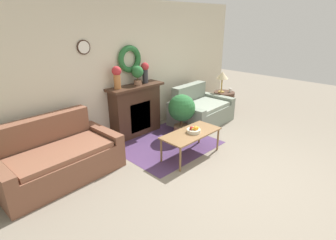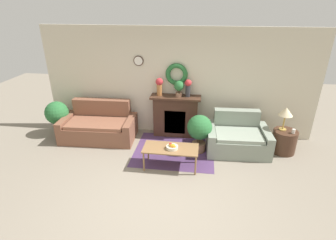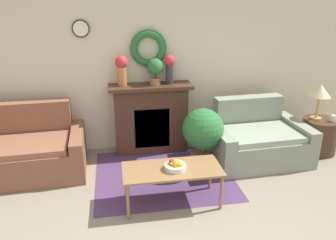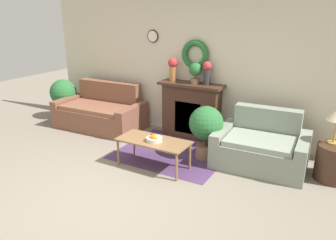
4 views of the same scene
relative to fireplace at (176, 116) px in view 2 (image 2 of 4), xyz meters
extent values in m
plane|color=gray|center=(0.00, -2.54, -0.54)|extent=(16.00, 16.00, 0.00)
cube|color=#4C335B|center=(0.07, -0.82, -0.54)|extent=(1.83, 1.62, 0.01)
cube|color=beige|center=(0.00, 0.21, 0.81)|extent=(6.80, 0.06, 2.70)
cylinder|color=#382319|center=(-0.94, 0.16, 1.34)|extent=(0.25, 0.02, 0.25)
cylinder|color=white|center=(-0.94, 0.15, 1.34)|extent=(0.21, 0.01, 0.21)
torus|color=#286633|center=(0.00, 0.12, 1.04)|extent=(0.54, 0.11, 0.54)
cube|color=#42281C|center=(0.00, 0.01, -0.03)|extent=(1.10, 0.34, 1.02)
cube|color=black|center=(0.00, -0.15, -0.12)|extent=(0.53, 0.02, 0.61)
cube|color=orange|center=(0.00, -0.16, -0.19)|extent=(0.42, 0.01, 0.34)
cube|color=#42281C|center=(0.00, -0.03, 0.51)|extent=(1.24, 0.41, 0.05)
cube|color=brown|center=(-1.89, -0.58, -0.33)|extent=(1.50, 0.83, 0.42)
cube|color=brown|center=(-1.91, -0.09, -0.08)|extent=(1.48, 0.28, 0.92)
cube|color=brown|center=(-2.71, -0.51, -0.26)|extent=(0.21, 0.98, 0.56)
cube|color=brown|center=(-1.08, -0.43, -0.26)|extent=(0.21, 0.98, 0.56)
cube|color=brown|center=(-1.89, -0.58, -0.08)|extent=(1.44, 0.76, 0.08)
cube|color=gray|center=(1.52, -0.70, -0.34)|extent=(1.10, 0.82, 0.41)
cube|color=gray|center=(1.49, -0.20, -0.11)|extent=(1.07, 0.27, 0.87)
cube|color=gray|center=(0.90, -0.62, -0.27)|extent=(0.22, 1.00, 0.55)
cube|color=gray|center=(2.13, -0.56, -0.27)|extent=(0.22, 1.00, 0.55)
cube|color=gray|center=(1.52, -0.70, -0.09)|extent=(1.05, 0.76, 0.08)
cube|color=olive|center=(0.07, -1.47, -0.10)|extent=(1.13, 0.52, 0.03)
cylinder|color=olive|center=(-0.46, -1.69, -0.33)|extent=(0.04, 0.04, 0.43)
cylinder|color=olive|center=(0.59, -1.69, -0.33)|extent=(0.04, 0.04, 0.43)
cylinder|color=olive|center=(-0.46, -1.25, -0.33)|extent=(0.04, 0.04, 0.43)
cylinder|color=olive|center=(0.59, -1.25, -0.33)|extent=(0.04, 0.04, 0.43)
cylinder|color=beige|center=(0.10, -1.50, -0.05)|extent=(0.25, 0.25, 0.06)
sphere|color=#B2231E|center=(0.06, -1.48, 0.00)|extent=(0.07, 0.07, 0.07)
sphere|color=orange|center=(0.10, -1.53, 0.00)|extent=(0.08, 0.08, 0.08)
sphere|color=orange|center=(0.12, -1.53, 0.00)|extent=(0.08, 0.08, 0.08)
ellipsoid|color=yellow|center=(0.11, -1.53, 0.00)|extent=(0.17, 0.08, 0.04)
cylinder|color=#42281C|center=(2.57, -0.51, -0.27)|extent=(0.54, 0.54, 0.54)
cylinder|color=#B28E42|center=(2.50, -0.45, 0.01)|extent=(0.16, 0.16, 0.02)
cylinder|color=#B28E42|center=(2.50, -0.45, 0.18)|extent=(0.04, 0.04, 0.33)
cone|color=beige|center=(2.50, -0.45, 0.44)|extent=(0.31, 0.31, 0.18)
cylinder|color=silver|center=(2.69, -0.60, 0.04)|extent=(0.07, 0.07, 0.10)
cylinder|color=#AD6B38|center=(-0.41, 0.01, 0.67)|extent=(0.13, 0.13, 0.27)
sphere|color=#B72D33|center=(-0.41, 0.01, 0.87)|extent=(0.18, 0.18, 0.18)
cylinder|color=#2D2D33|center=(0.30, 0.01, 0.67)|extent=(0.12, 0.12, 0.28)
sphere|color=#B72D33|center=(0.30, 0.01, 0.87)|extent=(0.17, 0.17, 0.17)
cylinder|color=#8E664C|center=(0.08, -0.01, 0.58)|extent=(0.16, 0.16, 0.10)
cylinder|color=#4C3823|center=(0.08, -0.01, 0.66)|extent=(0.03, 0.03, 0.07)
sphere|color=#286633|center=(0.08, -0.01, 0.80)|extent=(0.24, 0.24, 0.24)
cylinder|color=#8E664C|center=(-3.02, -0.37, -0.45)|extent=(0.28, 0.28, 0.19)
cylinder|color=#4C3823|center=(-3.02, -0.37, -0.27)|extent=(0.04, 0.04, 0.16)
sphere|color=#286633|center=(-3.02, -0.37, 0.06)|extent=(0.59, 0.59, 0.59)
cylinder|color=#8E664C|center=(0.63, -0.74, -0.44)|extent=(0.32, 0.32, 0.21)
cylinder|color=#4C3823|center=(0.63, -0.74, -0.25)|extent=(0.05, 0.05, 0.16)
sphere|color=#286633|center=(0.63, -0.74, 0.07)|extent=(0.57, 0.57, 0.57)
camera|label=1|loc=(-3.24, -4.16, 1.79)|focal=28.00mm
camera|label=2|loc=(0.65, -6.10, 2.66)|focal=28.00mm
camera|label=3|loc=(-0.54, -4.72, 1.75)|focal=35.00mm
camera|label=4|loc=(2.59, -5.45, 1.84)|focal=35.00mm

